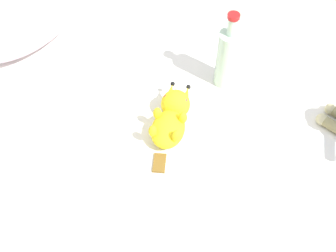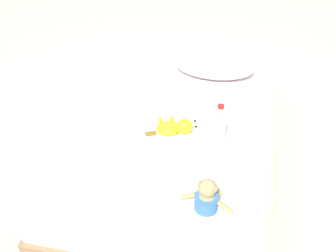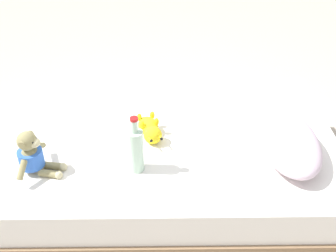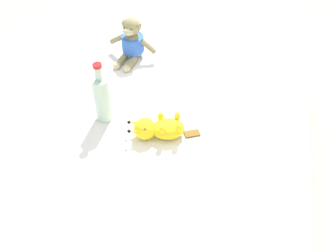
{
  "view_description": "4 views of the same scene",
  "coord_description": "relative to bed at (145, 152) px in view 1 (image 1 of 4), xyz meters",
  "views": [
    {
      "loc": [
        -0.75,
        -0.55,
        1.65
      ],
      "look_at": [
        -0.01,
        -0.11,
        0.47
      ],
      "focal_mm": 48.12,
      "sensor_mm": 36.0,
      "label": 1
    },
    {
      "loc": [
        0.42,
        -2.1,
        2.2
      ],
      "look_at": [
        -0.01,
        -0.11,
        0.47
      ],
      "focal_mm": 45.8,
      "sensor_mm": 36.0,
      "label": 2
    },
    {
      "loc": [
        1.85,
        -0.02,
        1.75
      ],
      "look_at": [
        0.0,
        0.0,
        0.46
      ],
      "focal_mm": 43.07,
      "sensor_mm": 36.0,
      "label": 3
    },
    {
      "loc": [
        -0.3,
        1.16,
        1.76
      ],
      "look_at": [
        -0.01,
        -0.11,
        0.47
      ],
      "focal_mm": 44.2,
      "sensor_mm": 36.0,
      "label": 4
    }
  ],
  "objects": [
    {
      "name": "glass_bottle",
      "position": [
        0.3,
        -0.16,
        0.33
      ],
      "size": [
        0.08,
        0.08,
        0.31
      ],
      "color": "#B2D1B7",
      "rests_on": "bed"
    },
    {
      "name": "bed",
      "position": [
        0.0,
        0.0,
        0.0
      ],
      "size": [
        1.31,
        1.94,
        0.41
      ],
      "color": "#846647",
      "rests_on": "ground_plane"
    },
    {
      "name": "pillow",
      "position": [
        0.18,
        0.62,
        0.28
      ],
      "size": [
        0.6,
        0.32,
        0.16
      ],
      "color": "silver",
      "rests_on": "bed"
    },
    {
      "name": "ground_plane",
      "position": [
        0.0,
        0.0,
        -0.2
      ],
      "size": [
        16.0,
        16.0,
        0.0
      ],
      "primitive_type": "plane",
      "color": "#B7A893"
    },
    {
      "name": "plush_yellow_creature",
      "position": [
        0.03,
        -0.1,
        0.25
      ],
      "size": [
        0.33,
        0.17,
        0.1
      ],
      "color": "yellow",
      "rests_on": "bed"
    }
  ]
}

